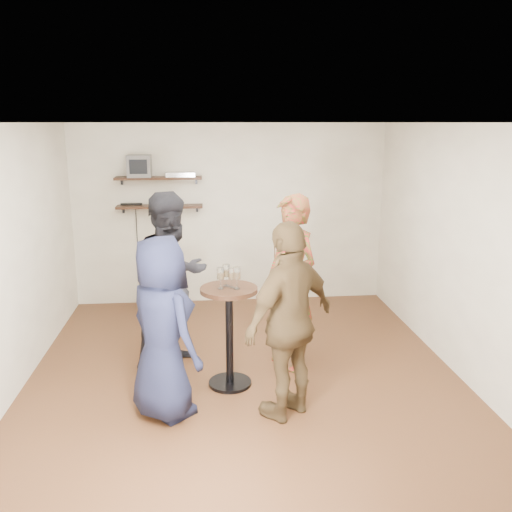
{
  "coord_description": "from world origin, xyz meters",
  "views": [
    {
      "loc": [
        -0.39,
        -5.28,
        2.6
      ],
      "look_at": [
        0.17,
        0.4,
        1.19
      ],
      "focal_mm": 38.0,
      "sensor_mm": 36.0,
      "label": 1
    }
  ],
  "objects_px": {
    "dvd_deck": "(181,174)",
    "person_navy": "(162,328)",
    "crt_monitor": "(139,166)",
    "radio": "(167,202)",
    "person_plaid": "(291,282)",
    "side_table": "(163,282)",
    "person_dark": "(173,281)",
    "drinks_table": "(229,323)",
    "person_brown": "(290,321)"
  },
  "relations": [
    {
      "from": "person_brown",
      "to": "side_table",
      "type": "bearing_deg",
      "value": -104.28
    },
    {
      "from": "person_plaid",
      "to": "person_navy",
      "type": "height_order",
      "value": "person_plaid"
    },
    {
      "from": "drinks_table",
      "to": "person_navy",
      "type": "height_order",
      "value": "person_navy"
    },
    {
      "from": "crt_monitor",
      "to": "radio",
      "type": "xyz_separation_m",
      "value": [
        0.36,
        0.0,
        -0.5
      ]
    },
    {
      "from": "person_plaid",
      "to": "person_navy",
      "type": "xyz_separation_m",
      "value": [
        -1.3,
        -0.93,
        -0.11
      ]
    },
    {
      "from": "side_table",
      "to": "person_navy",
      "type": "distance_m",
      "value": 2.75
    },
    {
      "from": "crt_monitor",
      "to": "person_navy",
      "type": "distance_m",
      "value": 3.36
    },
    {
      "from": "side_table",
      "to": "person_plaid",
      "type": "relative_size",
      "value": 0.3
    },
    {
      "from": "dvd_deck",
      "to": "drinks_table",
      "type": "relative_size",
      "value": 0.39
    },
    {
      "from": "drinks_table",
      "to": "dvd_deck",
      "type": "bearing_deg",
      "value": 101.59
    },
    {
      "from": "radio",
      "to": "person_brown",
      "type": "relative_size",
      "value": 0.12
    },
    {
      "from": "person_plaid",
      "to": "person_navy",
      "type": "relative_size",
      "value": 1.13
    },
    {
      "from": "crt_monitor",
      "to": "person_navy",
      "type": "xyz_separation_m",
      "value": [
        0.48,
        -3.11,
        -1.18
      ]
    },
    {
      "from": "crt_monitor",
      "to": "dvd_deck",
      "type": "height_order",
      "value": "crt_monitor"
    },
    {
      "from": "drinks_table",
      "to": "person_navy",
      "type": "bearing_deg",
      "value": -140.24
    },
    {
      "from": "radio",
      "to": "drinks_table",
      "type": "xyz_separation_m",
      "value": [
        0.73,
        -2.6,
        -0.85
      ]
    },
    {
      "from": "drinks_table",
      "to": "crt_monitor",
      "type": "bearing_deg",
      "value": 112.83
    },
    {
      "from": "crt_monitor",
      "to": "drinks_table",
      "type": "relative_size",
      "value": 0.31
    },
    {
      "from": "radio",
      "to": "person_plaid",
      "type": "relative_size",
      "value": 0.12
    },
    {
      "from": "person_dark",
      "to": "crt_monitor",
      "type": "bearing_deg",
      "value": 58.76
    },
    {
      "from": "person_navy",
      "to": "person_dark",
      "type": "bearing_deg",
      "value": -42.09
    },
    {
      "from": "side_table",
      "to": "person_dark",
      "type": "distance_m",
      "value": 1.73
    },
    {
      "from": "crt_monitor",
      "to": "dvd_deck",
      "type": "relative_size",
      "value": 0.8
    },
    {
      "from": "person_dark",
      "to": "dvd_deck",
      "type": "bearing_deg",
      "value": 43.3
    },
    {
      "from": "radio",
      "to": "crt_monitor",
      "type": "bearing_deg",
      "value": 180.0
    },
    {
      "from": "radio",
      "to": "person_navy",
      "type": "bearing_deg",
      "value": -87.89
    },
    {
      "from": "dvd_deck",
      "to": "person_navy",
      "type": "bearing_deg",
      "value": -91.53
    },
    {
      "from": "dvd_deck",
      "to": "person_navy",
      "type": "xyz_separation_m",
      "value": [
        -0.08,
        -3.11,
        -1.06
      ]
    },
    {
      "from": "dvd_deck",
      "to": "person_navy",
      "type": "relative_size",
      "value": 0.24
    },
    {
      "from": "radio",
      "to": "person_brown",
      "type": "xyz_separation_m",
      "value": [
        1.24,
        -3.22,
        -0.62
      ]
    },
    {
      "from": "dvd_deck",
      "to": "person_dark",
      "type": "distance_m",
      "value": 2.25
    },
    {
      "from": "person_dark",
      "to": "person_navy",
      "type": "bearing_deg",
      "value": -137.91
    },
    {
      "from": "crt_monitor",
      "to": "radio",
      "type": "relative_size",
      "value": 1.45
    },
    {
      "from": "person_navy",
      "to": "side_table",
      "type": "bearing_deg",
      "value": -35.74
    },
    {
      "from": "radio",
      "to": "side_table",
      "type": "height_order",
      "value": "radio"
    },
    {
      "from": "dvd_deck",
      "to": "side_table",
      "type": "distance_m",
      "value": 1.52
    },
    {
      "from": "radio",
      "to": "person_navy",
      "type": "height_order",
      "value": "person_navy"
    },
    {
      "from": "radio",
      "to": "person_dark",
      "type": "height_order",
      "value": "person_dark"
    },
    {
      "from": "drinks_table",
      "to": "person_plaid",
      "type": "xyz_separation_m",
      "value": [
        0.69,
        0.42,
        0.28
      ]
    },
    {
      "from": "crt_monitor",
      "to": "person_dark",
      "type": "bearing_deg",
      "value": -75.65
    },
    {
      "from": "radio",
      "to": "person_plaid",
      "type": "xyz_separation_m",
      "value": [
        1.42,
        -2.18,
        -0.57
      ]
    },
    {
      "from": "drinks_table",
      "to": "person_dark",
      "type": "bearing_deg",
      "value": 135.59
    },
    {
      "from": "person_navy",
      "to": "person_brown",
      "type": "relative_size",
      "value": 0.93
    },
    {
      "from": "dvd_deck",
      "to": "radio",
      "type": "height_order",
      "value": "dvd_deck"
    },
    {
      "from": "crt_monitor",
      "to": "radio",
      "type": "height_order",
      "value": "crt_monitor"
    },
    {
      "from": "side_table",
      "to": "person_brown",
      "type": "bearing_deg",
      "value": -65.03
    },
    {
      "from": "side_table",
      "to": "person_plaid",
      "type": "xyz_separation_m",
      "value": [
        1.49,
        -1.78,
        0.49
      ]
    },
    {
      "from": "radio",
      "to": "person_navy",
      "type": "xyz_separation_m",
      "value": [
        0.11,
        -3.11,
        -0.68
      ]
    },
    {
      "from": "dvd_deck",
      "to": "person_plaid",
      "type": "height_order",
      "value": "dvd_deck"
    },
    {
      "from": "person_dark",
      "to": "side_table",
      "type": "bearing_deg",
      "value": 52.54
    }
  ]
}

